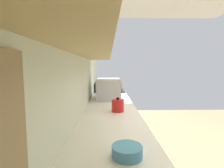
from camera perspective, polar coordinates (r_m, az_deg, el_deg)
wall_back at (r=1.98m, az=-11.66°, el=1.69°), size 4.50×0.12×2.61m
counter_run at (r=1.84m, az=-0.47°, el=-26.49°), size 3.60×0.67×0.92m
upper_cabinets at (r=1.62m, az=-6.50°, el=21.32°), size 2.56×0.32×0.65m
oven_range at (r=3.80m, az=-0.84°, el=-8.87°), size 0.65×0.65×1.10m
microwave at (r=2.75m, az=-1.15°, el=-1.67°), size 0.51×0.38×0.33m
bowl at (r=1.07m, az=5.12°, el=-21.58°), size 0.18×0.18×0.07m
kettle at (r=2.01m, az=1.96°, el=-7.23°), size 0.20×0.15×0.17m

